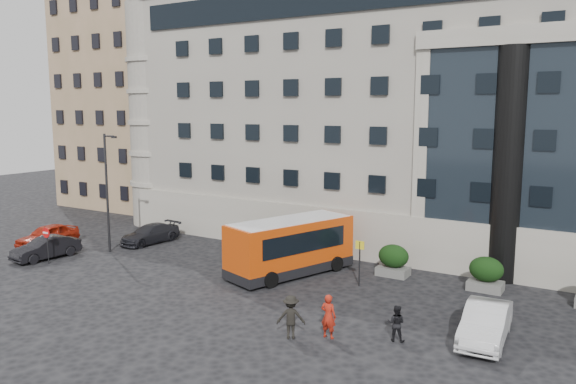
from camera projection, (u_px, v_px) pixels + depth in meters
name	position (u px, v px, depth m)	size (l,w,h in m)	color
ground	(224.00, 294.00, 29.39)	(120.00, 120.00, 0.00)	black
civic_building	(457.00, 117.00, 43.60)	(44.00, 24.00, 18.00)	gray
entrance_column	(509.00, 166.00, 31.00)	(1.80, 1.80, 13.00)	black
apartment_near	(155.00, 105.00, 57.10)	(14.00, 14.00, 20.00)	#8C7352
apartment_far	(236.00, 98.00, 73.72)	(13.00, 13.00, 22.00)	brown
hedge_a	(247.00, 239.00, 37.90)	(1.80, 1.26, 1.84)	#5C5C5A
hedge_b	(315.00, 249.00, 35.24)	(1.80, 1.26, 1.84)	#5C5C5A
hedge_c	(393.00, 260.00, 32.58)	(1.80, 1.26, 1.84)	#5C5C5A
hedge_d	(486.00, 274.00, 29.92)	(1.80, 1.26, 1.84)	#5C5C5A
street_lamp	(107.00, 188.00, 37.38)	(1.16, 0.18, 8.00)	#262628
bus_stop_sign	(360.00, 255.00, 30.55)	(0.50, 0.08, 2.52)	#262628
no_entry_sign	(47.00, 238.00, 34.91)	(0.64, 0.16, 2.32)	#262628
minibus	(290.00, 244.00, 32.77)	(5.14, 8.24, 3.25)	#C33C09
red_truck	(230.00, 202.00, 49.19)	(2.98, 5.64, 2.93)	maroon
parked_car_a	(48.00, 235.00, 39.54)	(1.81, 4.51, 1.54)	#991B0B
parked_car_b	(46.00, 248.00, 36.29)	(1.50, 4.30, 1.42)	black
parked_car_c	(150.00, 234.00, 40.50)	(1.87, 4.60, 1.34)	black
parked_car_d	(231.00, 213.00, 48.71)	(2.17, 4.72, 1.31)	black
white_taxi	(486.00, 323.00, 23.46)	(1.67, 4.78, 1.57)	silver
pedestrian_a	(328.00, 316.00, 23.73)	(0.70, 0.46, 1.91)	#A41F10
pedestrian_b	(396.00, 323.00, 23.44)	(0.75, 0.59, 1.55)	black
pedestrian_c	(291.00, 317.00, 23.69)	(1.21, 0.70, 1.88)	black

